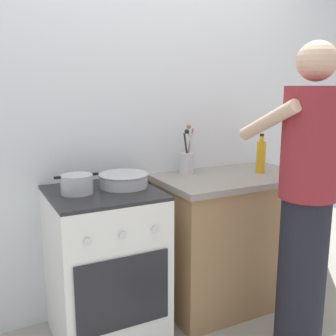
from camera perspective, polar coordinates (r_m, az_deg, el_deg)
name	(u,v)px	position (r m, az deg, el deg)	size (l,w,h in m)	color
ground	(170,331)	(2.64, 0.24, -22.39)	(6.00, 6.00, 0.00)	gray
back_wall	(162,120)	(2.74, -0.83, 6.85)	(3.20, 0.10, 2.50)	silver
countertop	(231,239)	(2.80, 8.99, -9.98)	(1.00, 0.60, 0.90)	#99724C
stove_range	(105,265)	(2.42, -9.02, -13.63)	(0.60, 0.62, 0.90)	white
pot	(77,184)	(2.23, -12.94, -2.26)	(0.24, 0.18, 0.11)	#B2B2B7
mixing_bowl	(124,179)	(2.33, -6.39, -1.63)	(0.29, 0.29, 0.08)	#B7B7BC
utensil_crock	(187,160)	(2.68, 2.70, 1.09)	(0.10, 0.10, 0.33)	silver
oil_bottle	(261,156)	(2.76, 13.20, 1.65)	(0.06, 0.06, 0.27)	gold
person	(306,205)	(2.24, 19.18, -5.01)	(0.41, 0.50, 1.70)	black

